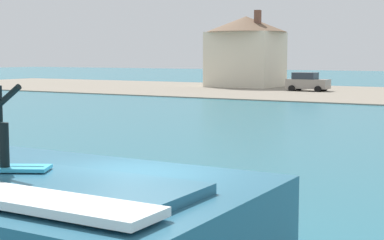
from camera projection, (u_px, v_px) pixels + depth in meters
wave_crest at (24, 216)px, 10.39m from camera, size 8.09×4.79×1.61m
car_near_shore at (307, 82)px, 58.29m from camera, size 3.98×2.13×1.86m
house_with_chimney at (246, 48)px, 66.17m from camera, size 8.89×8.89×8.26m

